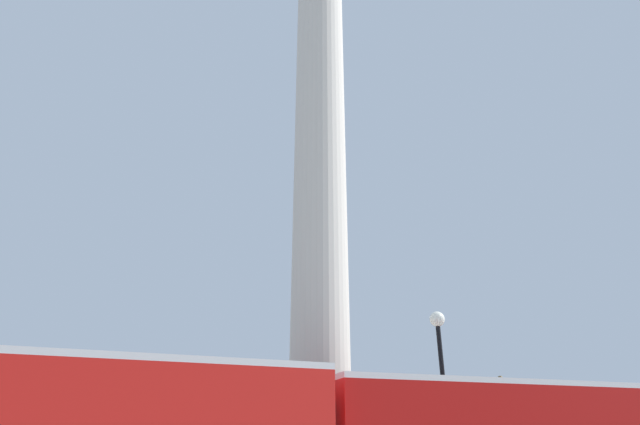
# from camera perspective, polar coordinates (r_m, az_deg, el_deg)

# --- Properties ---
(monument_column) EXTENTS (4.92, 4.92, 27.09)m
(monument_column) POSITION_cam_1_polar(r_m,az_deg,el_deg) (17.70, -0.00, -1.19)
(monument_column) COLOR beige
(monument_column) RESTS_ON ground_plane
(street_lamp) EXTENTS (0.47, 0.47, 6.71)m
(street_lamp) POSITION_cam_1_polar(r_m,az_deg,el_deg) (15.92, 14.14, -20.44)
(street_lamp) COLOR black
(street_lamp) RESTS_ON ground_plane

